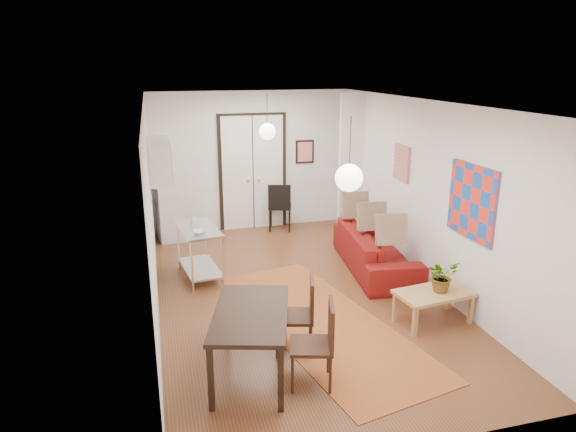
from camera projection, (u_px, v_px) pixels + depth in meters
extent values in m
plane|color=brown|center=(297.00, 292.00, 7.99)|extent=(7.00, 7.00, 0.00)
cube|color=white|center=(298.00, 103.00, 7.16)|extent=(4.20, 7.00, 0.02)
cube|color=white|center=(252.00, 161.00, 10.82)|extent=(4.20, 0.02, 2.90)
cube|color=white|center=(411.00, 307.00, 4.33)|extent=(4.20, 0.02, 2.90)
cube|color=white|center=(151.00, 213.00, 7.06)|extent=(0.02, 7.00, 2.90)
cube|color=white|center=(425.00, 194.00, 8.09)|extent=(0.02, 7.00, 2.90)
cube|color=white|center=(253.00, 173.00, 10.85)|extent=(1.44, 0.06, 2.50)
cube|color=white|center=(351.00, 165.00, 10.39)|extent=(0.50, 0.10, 2.90)
cube|color=silver|center=(159.00, 161.00, 8.36)|extent=(0.35, 1.00, 0.70)
cube|color=red|center=(472.00, 202.00, 6.87)|extent=(0.05, 1.00, 1.00)
cube|color=beige|center=(402.00, 163.00, 8.72)|extent=(0.05, 0.50, 0.60)
cube|color=red|center=(305.00, 152.00, 11.03)|extent=(0.40, 0.03, 0.50)
cube|color=#A16443|center=(150.00, 153.00, 8.77)|extent=(0.03, 0.44, 0.54)
sphere|color=silver|center=(267.00, 132.00, 9.20)|extent=(0.30, 0.30, 0.30)
cylinder|color=black|center=(267.00, 109.00, 9.08)|extent=(0.01, 0.01, 0.50)
sphere|color=silver|center=(349.00, 178.00, 5.49)|extent=(0.30, 0.30, 0.30)
cylinder|color=black|center=(350.00, 141.00, 5.38)|extent=(0.01, 0.01, 0.50)
cube|color=#B4612D|center=(321.00, 322.00, 7.08)|extent=(2.30, 4.22, 0.01)
imported|color=maroon|center=(375.00, 250.00, 8.81)|extent=(2.47, 1.20, 0.69)
cube|color=tan|center=(434.00, 293.00, 6.96)|extent=(1.09, 0.70, 0.05)
cube|color=tan|center=(410.00, 320.00, 6.70)|extent=(0.06, 0.06, 0.41)
cube|color=tan|center=(472.00, 312.00, 6.92)|extent=(0.06, 0.06, 0.41)
cube|color=tan|center=(395.00, 305.00, 7.12)|extent=(0.06, 0.06, 0.41)
cube|color=tan|center=(453.00, 298.00, 7.34)|extent=(0.06, 0.06, 0.41)
imported|color=#3D7133|center=(442.00, 276.00, 6.91)|extent=(0.40, 0.44, 0.45)
cube|color=silver|center=(198.00, 229.00, 8.32)|extent=(0.72, 1.20, 0.04)
cube|color=silver|center=(200.00, 268.00, 8.51)|extent=(0.67, 1.16, 0.03)
cylinder|color=silver|center=(187.00, 266.00, 7.89)|extent=(0.04, 0.04, 0.85)
cylinder|color=silver|center=(219.00, 263.00, 8.01)|extent=(0.04, 0.04, 0.85)
cylinder|color=silver|center=(183.00, 244.00, 8.87)|extent=(0.04, 0.04, 0.85)
cylinder|color=silver|center=(211.00, 242.00, 8.99)|extent=(0.04, 0.04, 0.85)
imported|color=white|center=(200.00, 232.00, 8.03)|extent=(0.25, 0.25, 0.05)
imported|color=teal|center=(194.00, 218.00, 8.51)|extent=(0.10, 0.10, 0.18)
cube|color=silver|center=(171.00, 204.00, 10.17)|extent=(0.59, 0.59, 1.48)
cube|color=black|center=(251.00, 314.00, 5.69)|extent=(1.17, 1.59, 0.05)
cube|color=black|center=(229.00, 384.00, 5.11)|extent=(0.08, 0.08, 0.73)
cube|color=black|center=(297.00, 373.00, 5.28)|extent=(0.08, 0.08, 0.73)
cube|color=black|center=(213.00, 322.00, 6.33)|extent=(0.08, 0.08, 0.73)
cube|color=black|center=(269.00, 315.00, 6.50)|extent=(0.08, 0.08, 0.73)
cube|color=#381E11|center=(294.00, 316.00, 6.25)|extent=(0.57, 0.56, 0.04)
cube|color=#381E11|center=(290.00, 290.00, 6.37)|extent=(0.16, 0.44, 0.49)
cylinder|color=#381E11|center=(283.00, 344.00, 6.08)|extent=(0.03, 0.03, 0.47)
cylinder|color=#381E11|center=(314.00, 340.00, 6.18)|extent=(0.03, 0.03, 0.47)
cylinder|color=#381E11|center=(275.00, 328.00, 6.46)|extent=(0.03, 0.03, 0.47)
cylinder|color=#381E11|center=(304.00, 324.00, 6.55)|extent=(0.03, 0.03, 0.47)
cube|color=#381E11|center=(311.00, 346.00, 5.60)|extent=(0.57, 0.56, 0.04)
cube|color=#381E11|center=(306.00, 315.00, 5.72)|extent=(0.16, 0.44, 0.49)
cylinder|color=#381E11|center=(299.00, 378.00, 5.43)|extent=(0.03, 0.03, 0.47)
cylinder|color=#381E11|center=(334.00, 372.00, 5.53)|extent=(0.03, 0.03, 0.47)
cylinder|color=#381E11|center=(289.00, 357.00, 5.81)|extent=(0.03, 0.03, 0.47)
cylinder|color=#381E11|center=(322.00, 352.00, 5.90)|extent=(0.03, 0.03, 0.47)
cube|color=black|center=(280.00, 207.00, 10.89)|extent=(0.58, 0.58, 0.04)
cube|color=black|center=(277.00, 192.00, 11.01)|extent=(0.46, 0.17, 0.50)
cylinder|color=black|center=(273.00, 221.00, 10.72)|extent=(0.03, 0.03, 0.50)
cylinder|color=black|center=(292.00, 220.00, 10.82)|extent=(0.03, 0.03, 0.50)
cylinder|color=black|center=(268.00, 216.00, 11.10)|extent=(0.03, 0.03, 0.50)
cylinder|color=black|center=(287.00, 215.00, 11.20)|extent=(0.03, 0.03, 0.50)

